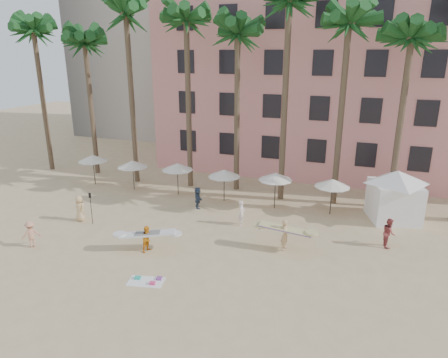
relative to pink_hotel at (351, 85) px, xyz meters
name	(u,v)px	position (x,y,z in m)	size (l,w,h in m)	color
ground	(156,289)	(-7.00, -26.00, -8.00)	(120.00, 120.00, 0.00)	#D1B789
pink_hotel	(351,85)	(0.00, 0.00, 0.00)	(35.00, 14.00, 16.00)	#DF8987
palm_row	(256,24)	(-6.49, -11.00, 4.97)	(44.40, 5.40, 16.30)	brown
umbrella_row	(200,170)	(-10.00, -13.50, -5.67)	(22.50, 2.70, 2.73)	#332B23
cabana	(395,191)	(4.11, -12.85, -5.93)	(5.62, 5.62, 3.50)	white
beach_towel	(147,281)	(-7.76, -25.54, -7.97)	(1.97, 1.37, 0.14)	white
carrier_yellow	(285,233)	(-1.95, -19.79, -6.96)	(3.03, 0.82, 1.87)	tan
carrier_white	(148,237)	(-9.37, -22.65, -7.15)	(3.27, 1.87, 1.55)	orange
beachgoers	(183,216)	(-8.85, -19.09, -7.15)	(20.79, 10.36, 1.80)	#DAB37B
paddle	(91,205)	(-14.81, -20.64, -6.59)	(0.18, 0.04, 2.23)	black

